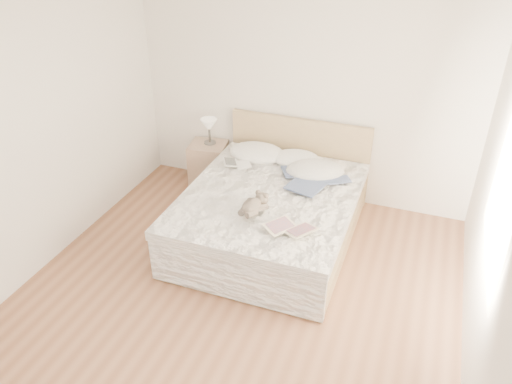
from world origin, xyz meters
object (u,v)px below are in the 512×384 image
(bed, at_px, (272,213))
(photo_book, at_px, (237,164))
(childrens_book, at_px, (290,229))
(table_lamp, at_px, (209,126))
(teddy_bear, at_px, (252,211))
(nightstand, at_px, (209,164))

(bed, distance_m, photo_book, 0.72)
(photo_book, bearing_deg, childrens_book, -76.22)
(table_lamp, bearing_deg, bed, -37.62)
(table_lamp, distance_m, childrens_book, 2.16)
(table_lamp, xyz_separation_m, teddy_bear, (1.10, -1.40, -0.14))
(bed, bearing_deg, childrens_book, -58.92)
(table_lamp, bearing_deg, nightstand, -107.76)
(nightstand, distance_m, childrens_book, 2.16)
(bed, xyz_separation_m, teddy_bear, (-0.03, -0.54, 0.34))
(table_lamp, distance_m, teddy_bear, 1.79)
(table_lamp, height_order, teddy_bear, table_lamp)
(bed, distance_m, childrens_book, 0.83)
(photo_book, height_order, teddy_bear, teddy_bear)
(bed, relative_size, photo_book, 6.60)
(nightstand, xyz_separation_m, childrens_book, (1.53, -1.49, 0.35))
(table_lamp, xyz_separation_m, photo_book, (0.58, -0.52, -0.16))
(photo_book, bearing_deg, teddy_bear, -89.07)
(teddy_bear, bearing_deg, nightstand, 142.88)
(nightstand, relative_size, photo_book, 1.72)
(nightstand, bearing_deg, teddy_bear, -50.92)
(bed, xyz_separation_m, nightstand, (-1.14, 0.83, -0.03))
(childrens_book, distance_m, teddy_bear, 0.44)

